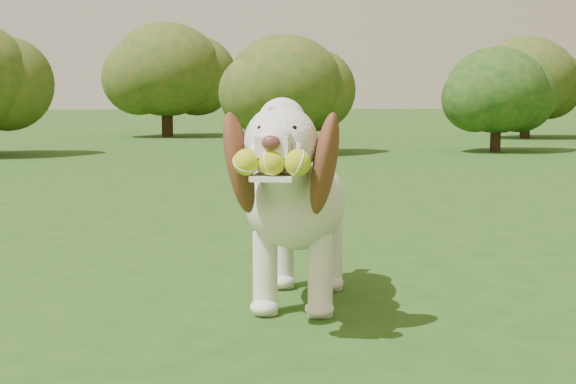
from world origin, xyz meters
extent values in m
plane|color=#244914|center=(0.00, 0.00, 0.00)|extent=(80.00, 80.00, 0.00)
ellipsoid|color=white|center=(0.51, -0.40, 0.39)|extent=(0.51, 0.75, 0.36)
ellipsoid|color=white|center=(0.44, -0.65, 0.43)|extent=(0.43, 0.43, 0.35)
ellipsoid|color=white|center=(0.57, -0.17, 0.38)|extent=(0.39, 0.39, 0.32)
cylinder|color=white|center=(0.41, -0.78, 0.53)|extent=(0.25, 0.32, 0.27)
sphere|color=white|center=(0.37, -0.91, 0.66)|extent=(0.30, 0.30, 0.25)
sphere|color=white|center=(0.38, -0.89, 0.73)|extent=(0.20, 0.20, 0.16)
cube|color=white|center=(0.33, -1.04, 0.65)|extent=(0.14, 0.17, 0.07)
ellipsoid|color=#592D28|center=(0.32, -1.12, 0.67)|extent=(0.07, 0.05, 0.05)
cube|color=white|center=(0.33, -1.06, 0.56)|extent=(0.17, 0.18, 0.02)
ellipsoid|color=brown|center=(0.23, -0.86, 0.59)|extent=(0.19, 0.23, 0.38)
ellipsoid|color=brown|center=(0.51, -0.94, 0.59)|extent=(0.17, 0.26, 0.38)
cylinder|color=white|center=(0.60, -0.03, 0.42)|extent=(0.10, 0.18, 0.14)
cylinder|color=white|center=(0.35, -0.60, 0.15)|extent=(0.11, 0.11, 0.31)
cylinder|color=white|center=(0.54, -0.66, 0.15)|extent=(0.11, 0.11, 0.31)
cylinder|color=white|center=(0.46, -0.17, 0.15)|extent=(0.11, 0.11, 0.31)
cylinder|color=white|center=(0.66, -0.22, 0.15)|extent=(0.11, 0.11, 0.31)
sphere|color=#AECA1C|center=(0.24, -1.08, 0.61)|extent=(0.10, 0.10, 0.08)
sphere|color=#AECA1C|center=(0.32, -1.10, 0.61)|extent=(0.10, 0.10, 0.08)
sphere|color=#AECA1C|center=(0.40, -1.12, 0.61)|extent=(0.10, 0.10, 0.08)
cylinder|color=#382314|center=(1.43, 7.93, 0.26)|extent=(0.16, 0.16, 0.51)
ellipsoid|color=#123C15|center=(1.43, 7.93, 0.94)|extent=(1.54, 1.54, 1.31)
cylinder|color=#382314|center=(4.39, 8.00, 0.23)|extent=(0.14, 0.14, 0.47)
ellipsoid|color=#123C15|center=(4.39, 8.00, 0.85)|extent=(1.40, 1.40, 1.19)
cylinder|color=#382314|center=(6.22, 11.49, 0.29)|extent=(0.18, 0.18, 0.59)
ellipsoid|color=#123C15|center=(6.22, 11.49, 1.08)|extent=(1.76, 1.76, 1.50)
cylinder|color=#382314|center=(-0.20, 12.81, 0.34)|extent=(0.21, 0.21, 0.68)
ellipsoid|color=#123C15|center=(-0.20, 12.81, 1.25)|extent=(2.04, 2.04, 1.74)
camera|label=1|loc=(0.04, -3.81, 0.82)|focal=55.00mm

